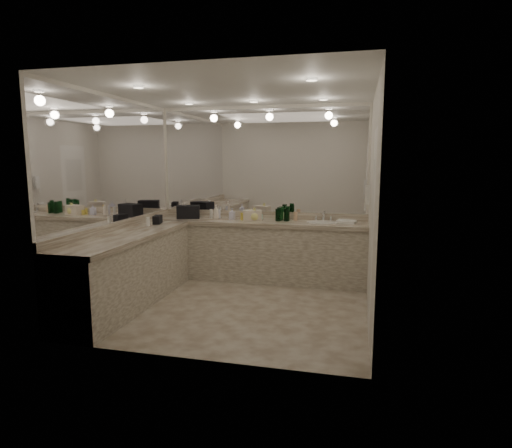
% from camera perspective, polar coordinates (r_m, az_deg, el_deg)
% --- Properties ---
extents(floor, '(3.20, 3.20, 0.00)m').
position_cam_1_polar(floor, '(5.44, -2.70, -10.70)').
color(floor, '#BDB19F').
rests_on(floor, ground).
extents(ceiling, '(3.20, 3.20, 0.00)m').
position_cam_1_polar(ceiling, '(5.20, -2.92, 17.47)').
color(ceiling, white).
rests_on(ceiling, floor).
extents(wall_back, '(3.20, 0.02, 2.60)m').
position_cam_1_polar(wall_back, '(6.61, 0.84, 4.28)').
color(wall_back, silver).
rests_on(wall_back, floor).
extents(wall_left, '(0.02, 3.00, 2.60)m').
position_cam_1_polar(wall_left, '(5.81, -18.16, 3.26)').
color(wall_left, silver).
rests_on(wall_left, floor).
extents(wall_right, '(0.02, 3.00, 2.60)m').
position_cam_1_polar(wall_right, '(4.96, 15.27, 2.54)').
color(wall_right, silver).
rests_on(wall_right, floor).
extents(vanity_back_base, '(3.20, 0.60, 0.84)m').
position_cam_1_polar(vanity_back_base, '(6.44, 0.24, -3.74)').
color(vanity_back_base, beige).
rests_on(vanity_back_base, floor).
extents(vanity_back_top, '(3.20, 0.64, 0.06)m').
position_cam_1_polar(vanity_back_top, '(6.35, 0.22, 0.21)').
color(vanity_back_top, beige).
rests_on(vanity_back_top, vanity_back_base).
extents(vanity_left_base, '(0.60, 2.40, 0.84)m').
position_cam_1_polar(vanity_left_base, '(5.55, -16.70, -6.14)').
color(vanity_left_base, beige).
rests_on(vanity_left_base, floor).
extents(vanity_left_top, '(0.64, 2.42, 0.06)m').
position_cam_1_polar(vanity_left_top, '(5.45, -16.81, -1.57)').
color(vanity_left_top, beige).
rests_on(vanity_left_top, vanity_left_base).
extents(backsplash_back, '(3.20, 0.04, 0.10)m').
position_cam_1_polar(backsplash_back, '(6.62, 0.80, 1.25)').
color(backsplash_back, beige).
rests_on(backsplash_back, vanity_back_top).
extents(backsplash_left, '(0.04, 3.00, 0.10)m').
position_cam_1_polar(backsplash_left, '(5.84, -17.83, -0.16)').
color(backsplash_left, beige).
rests_on(backsplash_left, vanity_left_top).
extents(mirror_back, '(3.12, 0.01, 1.55)m').
position_cam_1_polar(mirror_back, '(6.58, 0.83, 8.40)').
color(mirror_back, white).
rests_on(mirror_back, wall_back).
extents(mirror_left, '(0.01, 2.92, 1.55)m').
position_cam_1_polar(mirror_left, '(5.78, -18.28, 7.95)').
color(mirror_left, white).
rests_on(mirror_left, wall_left).
extents(sink, '(0.44, 0.44, 0.03)m').
position_cam_1_polar(sink, '(6.21, 8.80, 0.15)').
color(sink, white).
rests_on(sink, vanity_back_top).
extents(faucet, '(0.24, 0.16, 0.14)m').
position_cam_1_polar(faucet, '(6.41, 8.97, 1.08)').
color(faucet, silver).
rests_on(faucet, vanity_back_top).
extents(wall_phone, '(0.06, 0.10, 0.24)m').
position_cam_1_polar(wall_phone, '(5.65, 14.62, 3.78)').
color(wall_phone, white).
rests_on(wall_phone, wall_right).
extents(door, '(0.02, 0.82, 2.10)m').
position_cam_1_polar(door, '(4.49, 15.16, -1.28)').
color(door, white).
rests_on(door, wall_right).
extents(black_toiletry_bag, '(0.39, 0.31, 0.20)m').
position_cam_1_polar(black_toiletry_bag, '(6.66, -9.01, 1.60)').
color(black_toiletry_bag, black).
rests_on(black_toiletry_bag, vanity_back_top).
extents(black_bag_spill, '(0.14, 0.23, 0.11)m').
position_cam_1_polar(black_bag_spill, '(6.18, -12.99, 0.56)').
color(black_bag_spill, black).
rests_on(black_bag_spill, vanity_left_top).
extents(cream_cosmetic_case, '(0.31, 0.24, 0.16)m').
position_cam_1_polar(cream_cosmetic_case, '(6.35, -0.51, 1.18)').
color(cream_cosmetic_case, beige).
rests_on(cream_cosmetic_case, vanity_back_top).
extents(hand_towel, '(0.29, 0.23, 0.04)m').
position_cam_1_polar(hand_towel, '(6.23, 11.95, 0.33)').
color(hand_towel, white).
rests_on(hand_towel, vanity_back_top).
extents(lotion_left, '(0.05, 0.05, 0.12)m').
position_cam_1_polar(lotion_left, '(5.93, -14.22, 0.21)').
color(lotion_left, white).
rests_on(lotion_left, vanity_left_top).
extents(soap_bottle_a, '(0.09, 0.09, 0.22)m').
position_cam_1_polar(soap_bottle_a, '(6.50, -5.36, 1.60)').
color(soap_bottle_a, white).
rests_on(soap_bottle_a, vanity_back_top).
extents(soap_bottle_b, '(0.09, 0.09, 0.17)m').
position_cam_1_polar(soap_bottle_b, '(6.45, -3.21, 1.38)').
color(soap_bottle_b, silver).
rests_on(soap_bottle_b, vanity_back_top).
extents(soap_bottle_c, '(0.20, 0.20, 0.20)m').
position_cam_1_polar(soap_bottle_c, '(6.31, -0.21, 1.32)').
color(soap_bottle_c, '#F0E984').
rests_on(soap_bottle_c, vanity_back_top).
extents(green_bottle_0, '(0.07, 0.07, 0.19)m').
position_cam_1_polar(green_bottle_0, '(6.29, 4.09, 1.23)').
color(green_bottle_0, '#104F1E').
rests_on(green_bottle_0, vanity_back_top).
extents(green_bottle_1, '(0.06, 0.06, 0.20)m').
position_cam_1_polar(green_bottle_1, '(6.43, 3.39, 1.46)').
color(green_bottle_1, '#104F1E').
rests_on(green_bottle_1, vanity_back_top).
extents(green_bottle_2, '(0.07, 0.07, 0.22)m').
position_cam_1_polar(green_bottle_2, '(6.34, 4.21, 1.42)').
color(green_bottle_2, '#104F1E').
rests_on(green_bottle_2, vanity_back_top).
extents(green_bottle_3, '(0.07, 0.07, 0.20)m').
position_cam_1_polar(green_bottle_3, '(6.33, 3.13, 1.35)').
color(green_bottle_3, '#104F1E').
rests_on(green_bottle_3, vanity_back_top).
extents(green_bottle_4, '(0.07, 0.07, 0.18)m').
position_cam_1_polar(green_bottle_4, '(6.29, 2.92, 1.22)').
color(green_bottle_4, '#104F1E').
rests_on(green_bottle_4, vanity_back_top).
extents(amenity_bottle_0, '(0.05, 0.05, 0.14)m').
position_cam_1_polar(amenity_bottle_0, '(6.74, -8.22, 1.44)').
color(amenity_bottle_0, '#E57F66').
rests_on(amenity_bottle_0, vanity_back_top).
extents(amenity_bottle_1, '(0.06, 0.06, 0.13)m').
position_cam_1_polar(amenity_bottle_1, '(6.37, 5.28, 1.06)').
color(amenity_bottle_1, '#E0B28C').
rests_on(amenity_bottle_1, vanity_back_top).
extents(amenity_bottle_2, '(0.04, 0.04, 0.08)m').
position_cam_1_polar(amenity_bottle_2, '(6.49, 0.73, 0.99)').
color(amenity_bottle_2, silver).
rests_on(amenity_bottle_2, vanity_back_top).
extents(amenity_bottle_3, '(0.06, 0.06, 0.08)m').
position_cam_1_polar(amenity_bottle_3, '(6.40, -1.81, 0.88)').
color(amenity_bottle_3, '#F2D84C').
rests_on(amenity_bottle_3, vanity_back_top).
extents(amenity_bottle_4, '(0.05, 0.05, 0.07)m').
position_cam_1_polar(amenity_bottle_4, '(6.52, -5.24, 0.94)').
color(amenity_bottle_4, '#9966B2').
rests_on(amenity_bottle_4, vanity_back_top).
extents(amenity_bottle_5, '(0.05, 0.05, 0.14)m').
position_cam_1_polar(amenity_bottle_5, '(6.63, -6.00, 1.38)').
color(amenity_bottle_5, white).
rests_on(amenity_bottle_5, vanity_back_top).
extents(amenity_bottle_6, '(0.04, 0.04, 0.15)m').
position_cam_1_polar(amenity_bottle_6, '(6.62, -4.92, 1.41)').
color(amenity_bottle_6, silver).
rests_on(amenity_bottle_6, vanity_back_top).
extents(amenity_bottle_7, '(0.04, 0.04, 0.10)m').
position_cam_1_polar(amenity_bottle_7, '(6.45, -1.91, 1.05)').
color(amenity_bottle_7, '#F2D84C').
rests_on(amenity_bottle_7, vanity_back_top).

